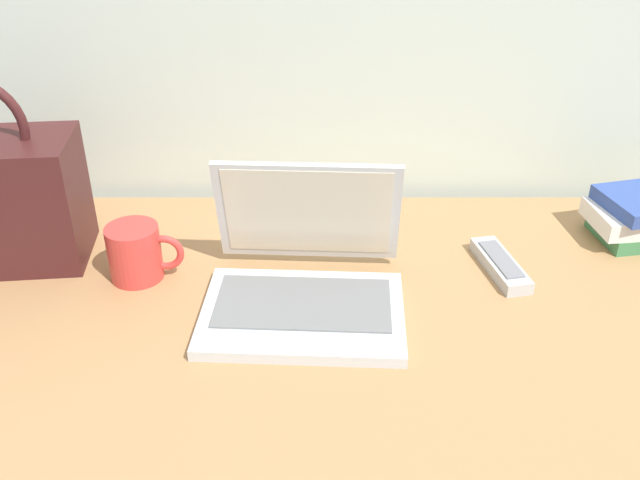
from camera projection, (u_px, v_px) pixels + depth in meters
name	position (u px, v px, depth m)	size (l,w,h in m)	color
desk	(337.00, 313.00, 1.12)	(1.60, 0.76, 0.03)	#A87A4C
laptop	(304.00, 277.00, 1.10)	(0.32, 0.29, 0.21)	silver
coffee_mug	(136.00, 252.00, 1.16)	(0.13, 0.09, 0.09)	red
remote_control_near	(500.00, 265.00, 1.20)	(0.08, 0.17, 0.02)	#B7B7B7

